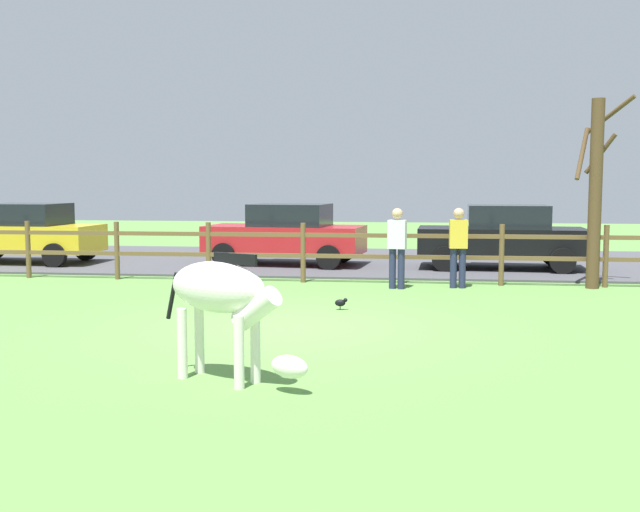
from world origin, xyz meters
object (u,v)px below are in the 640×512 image
(bare_tree, at_px, (595,189))
(parked_car_yellow, at_px, (23,233))
(parked_car_red, at_px, (286,234))
(parked_car_black, at_px, (503,236))
(visitor_left_of_tree, at_px, (397,244))
(zebra, at_px, (224,297))
(crow_on_grass, at_px, (341,303))
(visitor_right_of_tree, at_px, (458,244))

(bare_tree, bearing_deg, parked_car_yellow, 168.75)
(parked_car_red, bearing_deg, bare_tree, -24.77)
(parked_car_black, relative_size, visitor_left_of_tree, 2.48)
(zebra, xyz_separation_m, parked_car_black, (4.17, 11.01, -0.08))
(crow_on_grass, height_order, parked_car_black, parked_car_black)
(parked_car_red, height_order, visitor_right_of_tree, visitor_right_of_tree)
(parked_car_yellow, bearing_deg, visitor_left_of_tree, -18.72)
(bare_tree, bearing_deg, visitor_left_of_tree, -171.60)
(parked_car_black, bearing_deg, crow_on_grass, -118.38)
(parked_car_yellow, xyz_separation_m, visitor_left_of_tree, (9.85, -3.34, 0.06))
(bare_tree, relative_size, parked_car_black, 0.96)
(bare_tree, xyz_separation_m, zebra, (-5.65, -8.06, -1.10))
(parked_car_black, bearing_deg, visitor_left_of_tree, -125.12)
(bare_tree, relative_size, parked_car_red, 0.94)
(zebra, height_order, visitor_right_of_tree, visitor_right_of_tree)
(parked_car_yellow, distance_m, parked_car_red, 6.94)
(zebra, distance_m, parked_car_black, 11.77)
(zebra, xyz_separation_m, parked_car_yellow, (-8.17, 10.81, -0.08))
(crow_on_grass, bearing_deg, parked_car_red, 107.58)
(parked_car_yellow, bearing_deg, parked_car_black, 0.93)
(parked_car_red, distance_m, parked_car_black, 5.42)
(visitor_right_of_tree, bearing_deg, visitor_left_of_tree, -168.01)
(parked_car_black, relative_size, visitor_right_of_tree, 2.48)
(bare_tree, bearing_deg, parked_car_black, 116.72)
(parked_car_red, relative_size, visitor_left_of_tree, 2.54)
(parked_car_yellow, bearing_deg, zebra, -52.91)
(parked_car_yellow, height_order, parked_car_red, same)
(crow_on_grass, height_order, visitor_right_of_tree, visitor_right_of_tree)
(zebra, relative_size, visitor_left_of_tree, 1.10)
(visitor_right_of_tree, bearing_deg, zebra, -110.65)
(parked_car_yellow, height_order, visitor_left_of_tree, visitor_left_of_tree)
(parked_car_red, xyz_separation_m, visitor_left_of_tree, (2.92, -3.77, 0.06))
(crow_on_grass, xyz_separation_m, parked_car_black, (3.37, 6.23, 0.72))
(zebra, bearing_deg, bare_tree, 54.97)
(bare_tree, bearing_deg, parked_car_red, 155.23)
(parked_car_black, height_order, visitor_left_of_tree, visitor_left_of_tree)
(crow_on_grass, xyz_separation_m, visitor_left_of_tree, (0.88, 2.69, 0.78))
(zebra, relative_size, crow_on_grass, 8.35)
(parked_car_black, bearing_deg, bare_tree, -63.28)
(crow_on_grass, bearing_deg, parked_car_black, 61.62)
(visitor_left_of_tree, bearing_deg, bare_tree, 8.40)
(bare_tree, xyz_separation_m, crow_on_grass, (-4.85, -3.28, -1.90))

